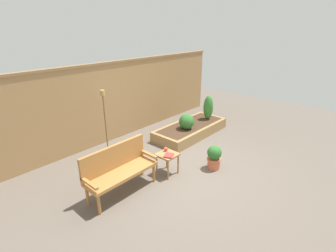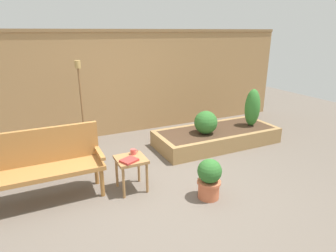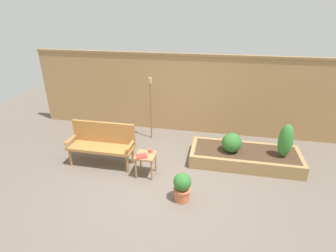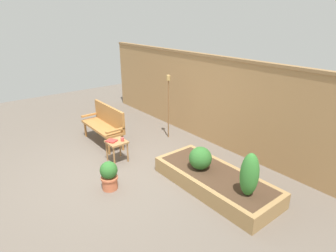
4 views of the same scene
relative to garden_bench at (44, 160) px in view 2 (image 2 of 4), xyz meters
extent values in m
plane|color=#60564C|center=(1.46, -0.50, -0.54)|extent=(14.00, 14.00, 0.00)
cube|color=#A37A4C|center=(1.46, 2.10, 0.51)|extent=(8.40, 0.10, 2.10)
cube|color=olive|center=(1.46, 2.10, 1.59)|extent=(8.40, 0.14, 0.06)
cylinder|color=#A87038|center=(0.66, 0.08, -0.34)|extent=(0.06, 0.06, 0.40)
cylinder|color=#A87038|center=(0.66, -0.28, -0.34)|extent=(0.06, 0.06, 0.40)
cube|color=#A87038|center=(0.00, -0.10, -0.11)|extent=(1.44, 0.48, 0.06)
cube|color=#A87038|center=(0.00, 0.11, 0.16)|extent=(1.44, 0.06, 0.48)
cube|color=#A87038|center=(0.69, -0.10, 0.02)|extent=(0.06, 0.48, 0.04)
cylinder|color=#9E7042|center=(1.24, -0.12, -0.32)|extent=(0.04, 0.04, 0.44)
cylinder|color=#9E7042|center=(1.24, -0.45, -0.32)|extent=(0.04, 0.04, 0.44)
cylinder|color=#9E7042|center=(0.91, -0.12, -0.32)|extent=(0.04, 0.04, 0.44)
cylinder|color=#9E7042|center=(0.91, -0.45, -0.32)|extent=(0.04, 0.04, 0.44)
cube|color=#9E7042|center=(1.07, -0.29, -0.08)|extent=(0.40, 0.40, 0.04)
cylinder|color=#CC4C47|center=(1.14, -0.18, -0.03)|extent=(0.07, 0.07, 0.08)
torus|color=#CC4C47|center=(1.18, -0.18, -0.03)|extent=(0.06, 0.01, 0.06)
cube|color=#B2332D|center=(1.02, -0.37, -0.05)|extent=(0.26, 0.25, 0.03)
cylinder|color=#C66642|center=(1.93, -0.92, -0.44)|extent=(0.28, 0.28, 0.21)
cylinder|color=#C66642|center=(1.93, -0.92, -0.31)|extent=(0.31, 0.31, 0.04)
sphere|color=#2D6628|center=(1.93, -0.92, -0.15)|extent=(0.32, 0.32, 0.32)
cube|color=#997547|center=(3.12, 0.17, -0.39)|extent=(2.40, 0.09, 0.30)
cube|color=#997547|center=(3.12, 1.08, -0.39)|extent=(2.40, 0.09, 0.30)
cube|color=#997547|center=(1.96, 0.62, -0.39)|extent=(0.09, 0.82, 0.30)
cube|color=#997547|center=(4.27, 0.62, -0.39)|extent=(0.09, 0.82, 0.30)
cube|color=#422D1E|center=(3.12, 0.62, -0.39)|extent=(2.22, 0.82, 0.30)
cylinder|color=brown|center=(2.80, 0.54, -0.21)|extent=(0.04, 0.04, 0.06)
sphere|color=#2D6628|center=(2.80, 0.54, -0.03)|extent=(0.43, 0.43, 0.43)
cylinder|color=brown|center=(3.88, 0.54, -0.21)|extent=(0.04, 0.04, 0.06)
ellipsoid|color=#33752D|center=(3.88, 0.54, 0.13)|extent=(0.30, 0.30, 0.75)
cylinder|color=brown|center=(0.74, 1.42, 0.21)|extent=(0.03, 0.03, 1.52)
cylinder|color=#AD894C|center=(0.74, 1.42, 1.04)|extent=(0.10, 0.10, 0.13)
camera|label=1|loc=(-2.44, -3.43, 2.47)|focal=26.71mm
camera|label=2|loc=(0.01, -3.70, 1.58)|focal=30.51mm
camera|label=3|loc=(2.44, -4.68, 2.62)|focal=27.73mm
camera|label=4|loc=(6.09, -2.86, 2.46)|focal=30.14mm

